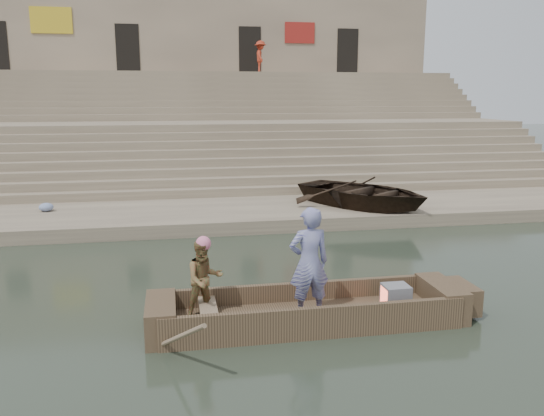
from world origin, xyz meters
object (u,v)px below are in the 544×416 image
object	(u,v)px
standing_man	(309,263)
beached_rowboat	(363,192)
rowing_man	(204,279)
television	(395,296)
pedestrian	(261,57)
main_rowboat	(308,318)

from	to	relation	value
standing_man	beached_rowboat	xyz separation A→B (m)	(3.88, 8.13, -0.32)
rowing_man	television	xyz separation A→B (m)	(3.43, -0.14, -0.49)
television	beached_rowboat	size ratio (longest dim) A/B	0.10
television	pedestrian	xyz separation A→B (m)	(1.27, 22.82, 5.66)
pedestrian	standing_man	bearing A→B (deg)	179.01
standing_man	pedestrian	xyz separation A→B (m)	(2.93, 22.98, 4.89)
pedestrian	main_rowboat	bearing A→B (deg)	179.03
main_rowboat	rowing_man	size ratio (longest dim) A/B	3.64
main_rowboat	pedestrian	size ratio (longest dim) A/B	2.83
main_rowboat	pedestrian	bearing A→B (deg)	82.76
beached_rowboat	rowing_man	bearing A→B (deg)	-162.88
rowing_man	beached_rowboat	xyz separation A→B (m)	(5.65, 7.82, -0.03)
main_rowboat	television	distance (m)	1.66
rowing_man	pedestrian	xyz separation A→B (m)	(4.70, 22.68, 5.18)
standing_man	television	world-z (taller)	standing_man
television	main_rowboat	bearing A→B (deg)	180.00
television	beached_rowboat	xyz separation A→B (m)	(2.21, 7.97, 0.45)
main_rowboat	standing_man	size ratio (longest dim) A/B	2.57
beached_rowboat	main_rowboat	bearing A→B (deg)	-152.84
beached_rowboat	television	bearing A→B (deg)	-142.59
main_rowboat	beached_rowboat	world-z (taller)	beached_rowboat
rowing_man	pedestrian	distance (m)	23.73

